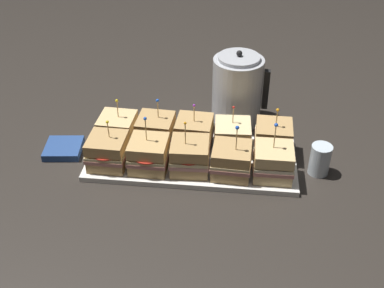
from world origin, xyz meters
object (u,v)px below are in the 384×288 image
at_px(sandwich_front_right, 231,160).
at_px(sandwich_front_far_left, 108,151).
at_px(sandwich_back_right, 232,137).
at_px(sandwich_front_left, 149,154).
at_px(sandwich_back_center, 194,133).
at_px(napkin_stack, 64,148).
at_px(kettle_steel, 237,90).
at_px(sandwich_front_center, 189,156).
at_px(sandwich_back_left, 156,131).
at_px(sandwich_back_far_right, 273,138).
at_px(drinking_glass, 320,160).
at_px(sandwich_front_far_right, 273,162).
at_px(sandwich_back_far_left, 118,129).
at_px(serving_platter, 192,159).

bearing_deg(sandwich_front_right, sandwich_front_far_left, 179.59).
bearing_deg(sandwich_back_right, sandwich_front_right, -89.15).
xyz_separation_m(sandwich_front_left, sandwich_back_center, (0.12, 0.13, -0.00)).
distance_m(sandwich_front_far_left, sandwich_front_left, 0.13).
bearing_deg(napkin_stack, kettle_steel, 24.60).
relative_size(sandwich_front_center, kettle_steel, 0.64).
relative_size(sandwich_back_right, kettle_steel, 0.57).
relative_size(sandwich_back_left, sandwich_back_far_right, 1.02).
bearing_deg(sandwich_back_far_right, drinking_glass, -28.32).
bearing_deg(napkin_stack, sandwich_back_far_right, 4.55).
relative_size(sandwich_front_left, sandwich_back_left, 1.08).
height_order(sandwich_front_left, sandwich_front_far_right, sandwich_front_far_right).
xyz_separation_m(sandwich_front_far_left, napkin_stack, (-0.17, 0.07, -0.05)).
height_order(sandwich_back_center, sandwich_back_right, sandwich_back_center).
distance_m(sandwich_front_right, sandwich_back_center, 0.18).
height_order(sandwich_back_left, kettle_steel, kettle_steel).
relative_size(sandwich_back_far_left, napkin_stack, 1.23).
xyz_separation_m(serving_platter, sandwich_back_center, (-0.00, 0.07, 0.06)).
distance_m(sandwich_back_center, sandwich_back_far_right, 0.25).
distance_m(serving_platter, sandwich_back_far_left, 0.27).
height_order(sandwich_back_far_left, sandwich_back_far_right, sandwich_back_far_right).
relative_size(serving_platter, sandwich_front_right, 3.73).
relative_size(sandwich_front_left, sandwich_back_right, 1.16).
distance_m(sandwich_front_far_left, sandwich_front_far_right, 0.50).
bearing_deg(drinking_glass, sandwich_back_center, 169.03).
xyz_separation_m(sandwich_front_center, napkin_stack, (-0.42, 0.07, -0.05)).
bearing_deg(sandwich_front_right, sandwich_front_left, 179.77).
height_order(sandwich_back_left, sandwich_back_center, sandwich_back_left).
height_order(sandwich_front_left, sandwich_back_far_left, sandwich_front_left).
xyz_separation_m(sandwich_front_far_left, sandwich_back_far_left, (0.00, 0.13, -0.00)).
distance_m(sandwich_front_far_left, sandwich_back_left, 0.18).
bearing_deg(sandwich_back_left, napkin_stack, -169.95).
bearing_deg(kettle_steel, sandwich_back_center, -123.13).
distance_m(sandwich_front_left, napkin_stack, 0.32).
distance_m(sandwich_front_far_right, sandwich_back_far_right, 0.13).
relative_size(sandwich_back_center, napkin_stack, 1.23).
bearing_deg(sandwich_back_right, sandwich_back_far_left, 179.62).
distance_m(sandwich_front_left, sandwich_back_far_right, 0.40).
bearing_deg(kettle_steel, sandwich_front_far_left, -139.42).
bearing_deg(sandwich_front_left, sandwich_back_far_left, 134.64).
height_order(serving_platter, sandwich_front_far_left, sandwich_front_far_left).
distance_m(sandwich_back_far_left, drinking_glass, 0.65).
bearing_deg(sandwich_front_right, sandwich_front_far_right, 1.54).
height_order(serving_platter, napkin_stack, napkin_stack).
distance_m(sandwich_front_left, kettle_steel, 0.42).
relative_size(serving_platter, sandwich_back_far_right, 4.05).
bearing_deg(sandwich_back_right, sandwich_front_far_right, -44.61).
xyz_separation_m(sandwich_front_far_left, drinking_glass, (0.65, 0.05, -0.02)).
bearing_deg(sandwich_back_far_left, sandwich_front_left, -45.36).
relative_size(sandwich_back_far_left, drinking_glass, 1.60).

